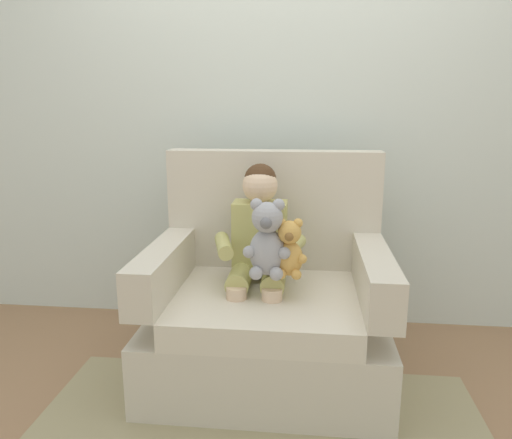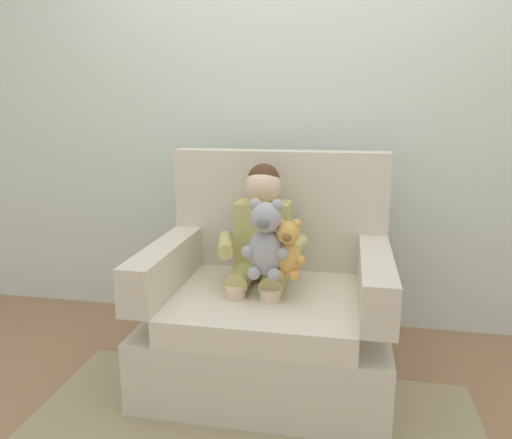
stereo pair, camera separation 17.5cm
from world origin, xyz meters
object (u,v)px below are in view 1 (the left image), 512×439
(armchair, at_px, (268,308))
(plush_grey, at_px, (267,241))
(plush_honey, at_px, (289,250))
(seated_child, at_px, (259,242))

(armchair, relative_size, plush_grey, 3.17)
(armchair, distance_m, plush_honey, 0.40)
(armchair, relative_size, plush_honey, 4.20)
(plush_grey, distance_m, plush_honey, 0.11)
(armchair, bearing_deg, plush_honey, -56.74)
(seated_child, xyz_separation_m, plush_grey, (0.06, -0.18, 0.06))
(plush_grey, xyz_separation_m, plush_honey, (0.10, 0.01, -0.04))
(seated_child, distance_m, plush_honey, 0.23)
(seated_child, height_order, plush_honey, seated_child)
(armchair, xyz_separation_m, plush_honey, (0.10, -0.16, 0.35))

